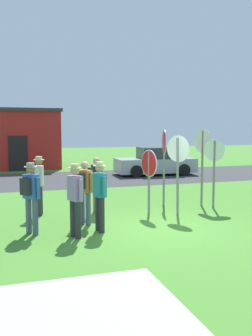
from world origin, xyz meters
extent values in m
plane|color=#47842D|center=(0.00, 0.00, 0.00)|extent=(80.00, 80.00, 0.00)
cube|color=#38383A|center=(0.00, 10.12, 0.00)|extent=(60.00, 6.40, 0.01)
cube|color=#ADAAA3|center=(-2.91, -3.60, 0.00)|extent=(3.20, 2.40, 0.01)
cube|color=#B2231E|center=(-2.96, 17.10, 1.78)|extent=(5.17, 4.97, 3.56)
cube|color=#383333|center=(-2.96, 17.10, 3.66)|extent=(5.37, 5.17, 0.20)
cube|color=black|center=(-2.96, 14.59, 1.05)|extent=(1.10, 0.08, 2.10)
cube|color=#A5A8AD|center=(4.14, 10.49, 0.53)|extent=(4.39, 2.02, 0.76)
cube|color=#2D333D|center=(4.39, 10.48, 1.21)|extent=(2.31, 1.64, 0.60)
cylinder|color=black|center=(2.76, 9.66, 0.32)|extent=(0.65, 0.25, 0.64)
cylinder|color=black|center=(2.85, 11.46, 0.32)|extent=(0.65, 0.25, 0.64)
cylinder|color=black|center=(5.43, 9.52, 0.32)|extent=(0.65, 0.25, 0.64)
cylinder|color=black|center=(5.52, 11.32, 0.32)|extent=(0.65, 0.25, 0.64)
cylinder|color=slate|center=(0.32, 1.64, 0.93)|extent=(0.08, 0.08, 1.86)
cylinder|color=white|center=(0.32, 1.64, 1.53)|extent=(0.18, 0.79, 0.80)
cylinder|color=red|center=(0.31, 1.64, 1.53)|extent=(0.17, 0.73, 0.74)
cylinder|color=slate|center=(1.08, 1.30, 1.14)|extent=(0.15, 0.13, 2.28)
cylinder|color=white|center=(1.08, 1.30, 1.96)|extent=(0.42, 0.69, 0.78)
cylinder|color=red|center=(1.09, 1.30, 1.96)|extent=(0.39, 0.64, 0.72)
cylinder|color=slate|center=(2.59, 1.79, 1.08)|extent=(0.08, 0.08, 2.16)
cylinder|color=white|center=(2.59, 1.79, 1.87)|extent=(0.69, 0.08, 0.69)
cylinder|color=red|center=(2.59, 1.80, 1.87)|extent=(0.64, 0.08, 0.64)
cylinder|color=slate|center=(1.26, 2.69, 1.22)|extent=(0.09, 0.09, 2.45)
cylinder|color=white|center=(1.26, 2.69, 2.11)|extent=(0.23, 0.79, 0.82)
cylinder|color=red|center=(1.25, 2.69, 2.11)|extent=(0.22, 0.74, 0.76)
cylinder|color=slate|center=(2.42, 2.25, 1.24)|extent=(0.09, 0.09, 2.47)
cylinder|color=white|center=(2.42, 2.25, 2.14)|extent=(0.21, 0.77, 0.79)
cylinder|color=red|center=(2.43, 2.25, 2.14)|extent=(0.20, 0.71, 0.73)
cylinder|color=#7A6B56|center=(-1.13, 2.40, 0.44)|extent=(0.14, 0.14, 0.88)
cylinder|color=#7A6B56|center=(-1.09, 2.19, 0.44)|extent=(0.14, 0.14, 0.88)
cube|color=#333338|center=(-1.11, 2.30, 1.17)|extent=(0.29, 0.40, 0.58)
cylinder|color=#333338|center=(-1.16, 2.53, 1.15)|extent=(0.09, 0.09, 0.52)
cylinder|color=#333338|center=(-1.06, 2.06, 1.15)|extent=(0.09, 0.09, 0.52)
sphere|color=tan|center=(-1.11, 2.30, 1.58)|extent=(0.21, 0.21, 0.21)
cube|color=#232328|center=(-1.28, 2.26, 1.19)|extent=(0.19, 0.28, 0.40)
cylinder|color=#2D2D33|center=(-2.22, 0.05, 0.44)|extent=(0.14, 0.14, 0.88)
cylinder|color=#2D2D33|center=(-2.14, -0.16, 0.44)|extent=(0.14, 0.14, 0.88)
cube|color=#9E7AB2|center=(-2.18, -0.05, 1.17)|extent=(0.34, 0.42, 0.58)
cylinder|color=#9E7AB2|center=(-2.27, 0.17, 1.15)|extent=(0.09, 0.09, 0.52)
cylinder|color=#9E7AB2|center=(-2.09, -0.28, 1.15)|extent=(0.09, 0.09, 0.52)
sphere|color=tan|center=(-2.18, -0.05, 1.58)|extent=(0.21, 0.21, 0.21)
cylinder|color=beige|center=(-2.18, -0.05, 1.64)|extent=(0.32, 0.32, 0.02)
cylinder|color=beige|center=(-2.18, -0.05, 1.69)|extent=(0.19, 0.19, 0.09)
cylinder|color=#4C5670|center=(-3.21, 0.62, 0.44)|extent=(0.14, 0.14, 0.88)
cylinder|color=#4C5670|center=(-3.06, 0.45, 0.44)|extent=(0.14, 0.14, 0.88)
cube|color=#3860B7|center=(-3.13, 0.53, 1.17)|extent=(0.40, 0.42, 0.58)
cylinder|color=#3860B7|center=(-3.29, 0.72, 1.15)|extent=(0.09, 0.09, 0.52)
cylinder|color=#3860B7|center=(-2.98, 0.35, 1.15)|extent=(0.09, 0.09, 0.52)
sphere|color=#9E7051|center=(-3.13, 0.53, 1.58)|extent=(0.21, 0.21, 0.21)
cylinder|color=gray|center=(-3.13, 0.53, 1.64)|extent=(0.32, 0.31, 0.02)
cylinder|color=gray|center=(-3.13, 0.53, 1.69)|extent=(0.19, 0.19, 0.09)
cube|color=#232328|center=(-3.26, 0.42, 1.19)|extent=(0.27, 0.29, 0.40)
cylinder|color=#4C5670|center=(-1.79, 1.13, 0.44)|extent=(0.14, 0.14, 0.88)
cylinder|color=#4C5670|center=(-1.66, 0.95, 0.44)|extent=(0.14, 0.14, 0.88)
cube|color=#B27533|center=(-1.73, 1.04, 1.17)|extent=(0.38, 0.42, 0.58)
cylinder|color=#B27533|center=(-1.86, 1.24, 1.15)|extent=(0.09, 0.09, 0.52)
cylinder|color=#B27533|center=(-1.59, 0.84, 1.15)|extent=(0.09, 0.09, 0.52)
sphere|color=tan|center=(-1.73, 1.04, 1.58)|extent=(0.21, 0.21, 0.21)
cube|color=#232328|center=(-1.87, 0.94, 1.19)|extent=(0.26, 0.29, 0.40)
cylinder|color=#2D2D33|center=(-1.54, 0.37, 0.44)|extent=(0.14, 0.14, 0.88)
cylinder|color=#2D2D33|center=(-1.50, 0.15, 0.44)|extent=(0.14, 0.14, 0.88)
cube|color=teal|center=(-1.52, 0.26, 1.17)|extent=(0.28, 0.39, 0.58)
cylinder|color=teal|center=(-1.56, 0.50, 1.15)|extent=(0.09, 0.09, 0.52)
cylinder|color=teal|center=(-1.47, 0.02, 1.15)|extent=(0.09, 0.09, 0.52)
sphere|color=tan|center=(-1.52, 0.26, 1.58)|extent=(0.21, 0.21, 0.21)
cylinder|color=beige|center=(-1.52, 0.26, 1.64)|extent=(0.31, 0.31, 0.02)
cylinder|color=beige|center=(-1.52, 0.26, 1.69)|extent=(0.19, 0.19, 0.09)
cylinder|color=#2D2D33|center=(-2.75, 2.64, 0.44)|extent=(0.14, 0.14, 0.88)
cylinder|color=#2D2D33|center=(-2.80, 2.43, 0.44)|extent=(0.14, 0.14, 0.88)
cube|color=beige|center=(-2.77, 2.53, 1.17)|extent=(0.29, 0.40, 0.58)
cylinder|color=beige|center=(-2.72, 2.77, 1.15)|extent=(0.09, 0.09, 0.52)
cylinder|color=beige|center=(-2.82, 2.30, 1.15)|extent=(0.09, 0.09, 0.52)
sphere|color=#9E7051|center=(-2.77, 2.53, 1.58)|extent=(0.21, 0.21, 0.21)
cylinder|color=beige|center=(-2.77, 2.53, 1.64)|extent=(0.32, 0.32, 0.02)
cylinder|color=beige|center=(-2.77, 2.53, 1.69)|extent=(0.19, 0.19, 0.09)
camera|label=1|loc=(-3.70, -8.63, 2.56)|focal=40.28mm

